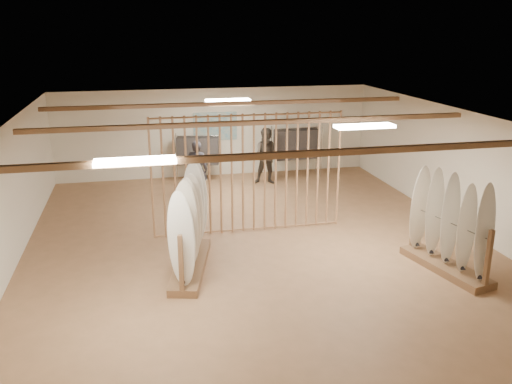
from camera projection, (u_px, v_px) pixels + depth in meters
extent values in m
plane|color=#A5754F|center=(256.00, 243.00, 12.12)|extent=(12.00, 12.00, 0.00)
plane|color=gray|center=(256.00, 119.00, 11.30)|extent=(12.00, 12.00, 0.00)
plane|color=white|center=(215.00, 132.00, 17.31)|extent=(12.00, 0.00, 12.00)
plane|color=white|center=(371.00, 327.00, 6.11)|extent=(12.00, 0.00, 12.00)
plane|color=white|center=(9.00, 198.00, 10.67)|extent=(0.00, 12.00, 12.00)
plane|color=white|center=(463.00, 170.00, 12.75)|extent=(0.00, 12.00, 12.00)
cube|color=brown|center=(256.00, 123.00, 11.32)|extent=(9.50, 6.12, 0.10)
cube|color=white|center=(256.00, 122.00, 11.32)|extent=(1.20, 0.35, 0.06)
cylinder|color=#AE7E55|center=(151.00, 179.00, 12.00)|extent=(0.05, 0.05, 2.78)
cylinder|color=#AE7E55|center=(163.00, 179.00, 12.05)|extent=(0.05, 0.05, 2.78)
cylinder|color=#AE7E55|center=(175.00, 178.00, 12.11)|extent=(0.05, 0.05, 2.78)
cylinder|color=#AE7E55|center=(187.00, 177.00, 12.16)|extent=(0.05, 0.05, 2.78)
cylinder|color=#AE7E55|center=(198.00, 177.00, 12.21)|extent=(0.05, 0.05, 2.78)
cylinder|color=#AE7E55|center=(209.00, 176.00, 12.27)|extent=(0.05, 0.05, 2.78)
cylinder|color=#AE7E55|center=(221.00, 175.00, 12.32)|extent=(0.05, 0.05, 2.78)
cylinder|color=#AE7E55|center=(232.00, 175.00, 12.37)|extent=(0.05, 0.05, 2.78)
cylinder|color=#AE7E55|center=(243.00, 174.00, 12.43)|extent=(0.05, 0.05, 2.78)
cylinder|color=#AE7E55|center=(254.00, 173.00, 12.48)|extent=(0.05, 0.05, 2.78)
cylinder|color=#AE7E55|center=(265.00, 173.00, 12.54)|extent=(0.05, 0.05, 2.78)
cylinder|color=#AE7E55|center=(276.00, 172.00, 12.59)|extent=(0.05, 0.05, 2.78)
cylinder|color=#AE7E55|center=(286.00, 172.00, 12.64)|extent=(0.05, 0.05, 2.78)
cylinder|color=#AE7E55|center=(297.00, 171.00, 12.70)|extent=(0.05, 0.05, 2.78)
cylinder|color=#AE7E55|center=(308.00, 170.00, 12.75)|extent=(0.05, 0.05, 2.78)
cylinder|color=#AE7E55|center=(318.00, 170.00, 12.80)|extent=(0.05, 0.05, 2.78)
cylinder|color=#AE7E55|center=(328.00, 169.00, 12.86)|extent=(0.05, 0.05, 2.78)
cylinder|color=#AE7E55|center=(339.00, 169.00, 12.91)|extent=(0.05, 0.05, 2.78)
cube|color=teal|center=(215.00, 126.00, 17.23)|extent=(1.40, 0.03, 0.90)
cube|color=brown|center=(191.00, 266.00, 10.81)|extent=(1.11, 2.53, 0.15)
cylinder|color=black|center=(189.00, 222.00, 10.54)|extent=(0.58, 2.35, 0.01)
ellipsoid|color=white|center=(181.00, 239.00, 9.53)|extent=(0.48, 0.17, 1.84)
ellipsoid|color=silver|center=(185.00, 230.00, 9.92)|extent=(0.48, 0.17, 1.84)
ellipsoid|color=silver|center=(188.00, 222.00, 10.32)|extent=(0.48, 0.17, 1.84)
ellipsoid|color=silver|center=(191.00, 215.00, 10.71)|extent=(0.48, 0.17, 1.84)
ellipsoid|color=white|center=(193.00, 208.00, 11.11)|extent=(0.48, 0.17, 1.84)
ellipsoid|color=white|center=(196.00, 202.00, 11.50)|extent=(0.48, 0.17, 1.84)
cube|color=brown|center=(445.00, 267.00, 10.76)|extent=(0.97, 2.18, 0.15)
cylinder|color=black|center=(450.00, 223.00, 10.48)|extent=(0.43, 2.02, 0.01)
ellipsoid|color=white|center=(485.00, 234.00, 9.72)|extent=(0.49, 0.16, 1.86)
ellipsoid|color=silver|center=(467.00, 226.00, 10.09)|extent=(0.49, 0.16, 1.86)
ellipsoid|color=white|center=(450.00, 219.00, 10.46)|extent=(0.49, 0.16, 1.86)
ellipsoid|color=silver|center=(435.00, 212.00, 10.84)|extent=(0.49, 0.16, 1.86)
ellipsoid|color=silver|center=(420.00, 206.00, 11.21)|extent=(0.49, 0.16, 1.86)
cylinder|color=silver|center=(197.00, 136.00, 16.60)|extent=(1.36, 0.32, 0.03)
cube|color=black|center=(198.00, 151.00, 16.74)|extent=(1.33, 0.61, 0.84)
cylinder|color=silver|center=(198.00, 158.00, 16.81)|extent=(0.03, 0.03, 1.48)
cylinder|color=silver|center=(297.00, 128.00, 17.02)|extent=(1.53, 0.12, 0.03)
cube|color=black|center=(297.00, 144.00, 17.17)|extent=(1.44, 0.46, 0.93)
cylinder|color=silver|center=(296.00, 152.00, 17.24)|extent=(0.03, 0.03, 1.64)
imported|color=#232229|center=(197.00, 165.00, 15.17)|extent=(0.78, 0.64, 1.84)
imported|color=#37312B|center=(267.00, 152.00, 16.46)|extent=(1.10, 0.96, 1.96)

